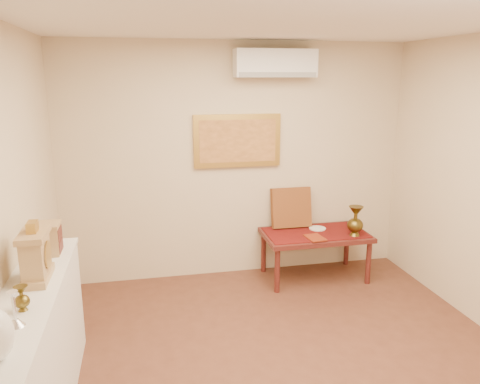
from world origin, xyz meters
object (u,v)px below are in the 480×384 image
object	(u,v)px
display_ledge	(37,359)
mantel_clock	(36,255)
brass_urn_tall	(356,218)
low_table	(315,238)
wooden_chest	(50,238)

from	to	relation	value
display_ledge	mantel_clock	size ratio (longest dim) A/B	4.93
brass_urn_tall	display_ledge	xyz separation A→B (m)	(-3.07, -1.69, -0.27)
brass_urn_tall	low_table	size ratio (longest dim) A/B	0.35
brass_urn_tall	mantel_clock	size ratio (longest dim) A/B	1.01
display_ledge	low_table	distance (m)	3.27
mantel_clock	wooden_chest	distance (m)	0.49
mantel_clock	wooden_chest	world-z (taller)	mantel_clock
display_ledge	brass_urn_tall	bearing A→B (deg)	28.83
brass_urn_tall	display_ledge	world-z (taller)	display_ledge
brass_urn_tall	mantel_clock	world-z (taller)	mantel_clock
brass_urn_tall	wooden_chest	size ratio (longest dim) A/B	1.70
display_ledge	wooden_chest	distance (m)	0.91
mantel_clock	low_table	xyz separation A→B (m)	(2.65, 1.70, -0.67)
mantel_clock	low_table	bearing A→B (deg)	32.77
display_ledge	mantel_clock	world-z (taller)	mantel_clock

